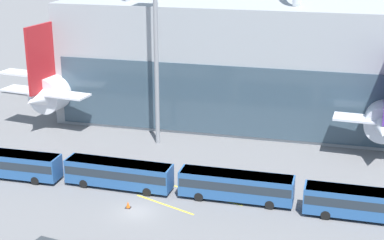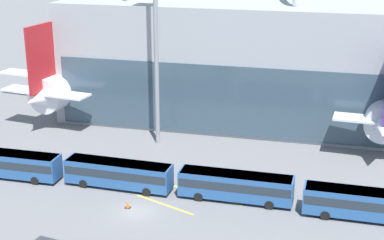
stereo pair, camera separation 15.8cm
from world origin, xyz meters
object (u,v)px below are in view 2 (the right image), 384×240
(airliner_at_gate_near, at_px, (96,74))
(shuttle_bus_2, at_px, (118,173))
(shuttle_bus_4, at_px, (365,203))
(shuttle_bus_1, at_px, (10,163))
(traffic_cone_0, at_px, (128,205))
(shuttle_bus_3, at_px, (236,185))

(airliner_at_gate_near, relative_size, shuttle_bus_2, 2.98)
(shuttle_bus_2, bearing_deg, shuttle_bus_4, 0.02)
(shuttle_bus_1, bearing_deg, airliner_at_gate_near, 93.73)
(shuttle_bus_2, bearing_deg, traffic_cone_0, -56.91)
(shuttle_bus_1, height_order, shuttle_bus_3, same)
(shuttle_bus_4, xyz_separation_m, traffic_cone_0, (-24.55, -3.61, -1.50))
(shuttle_bus_1, distance_m, traffic_cone_0, 16.99)
(traffic_cone_0, bearing_deg, shuttle_bus_1, 165.90)
(airliner_at_gate_near, xyz_separation_m, shuttle_bus_3, (29.31, -30.70, -3.21))
(shuttle_bus_4, bearing_deg, traffic_cone_0, -170.75)
(shuttle_bus_2, distance_m, shuttle_bus_3, 13.65)
(airliner_at_gate_near, height_order, shuttle_bus_2, airliner_at_gate_near)
(shuttle_bus_1, xyz_separation_m, shuttle_bus_4, (40.96, -0.51, 0.00))
(shuttle_bus_3, distance_m, shuttle_bus_4, 13.69)
(airliner_at_gate_near, bearing_deg, shuttle_bus_2, -144.78)
(shuttle_bus_1, distance_m, shuttle_bus_2, 13.66)
(airliner_at_gate_near, xyz_separation_m, shuttle_bus_4, (42.96, -31.71, -3.21))
(shuttle_bus_1, height_order, shuttle_bus_2, same)
(shuttle_bus_1, height_order, shuttle_bus_4, same)
(airliner_at_gate_near, height_order, shuttle_bus_4, airliner_at_gate_near)
(shuttle_bus_2, relative_size, shuttle_bus_4, 1.00)
(shuttle_bus_1, xyz_separation_m, shuttle_bus_3, (27.31, 0.50, 0.00))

